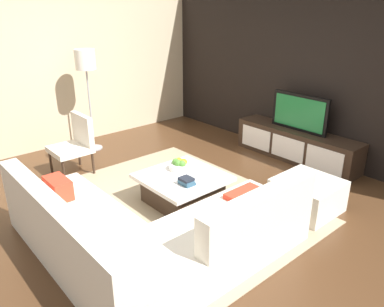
% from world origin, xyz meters
% --- Properties ---
extents(ground_plane, '(14.00, 14.00, 0.00)m').
position_xyz_m(ground_plane, '(0.00, 0.00, 0.00)').
color(ground_plane, '#4C301C').
extents(feature_wall_back, '(6.40, 0.12, 2.80)m').
position_xyz_m(feature_wall_back, '(0.00, 2.70, 1.40)').
color(feature_wall_back, black).
rests_on(feature_wall_back, ground).
extents(side_wall_left, '(0.12, 5.20, 2.80)m').
position_xyz_m(side_wall_left, '(-3.20, 0.20, 1.40)').
color(side_wall_left, beige).
rests_on(side_wall_left, ground).
extents(area_rug, '(3.23, 2.47, 0.01)m').
position_xyz_m(area_rug, '(-0.10, 0.00, 0.01)').
color(area_rug, tan).
rests_on(area_rug, ground).
extents(media_console, '(2.08, 0.47, 0.50)m').
position_xyz_m(media_console, '(0.00, 2.40, 0.25)').
color(media_console, '#332319').
rests_on(media_console, ground).
extents(television, '(0.98, 0.06, 0.58)m').
position_xyz_m(television, '(0.00, 2.40, 0.79)').
color(television, black).
rests_on(television, media_console).
extents(sectional_couch, '(2.41, 2.34, 0.79)m').
position_xyz_m(sectional_couch, '(0.51, -0.88, 0.27)').
color(sectional_couch, silver).
rests_on(sectional_couch, ground).
extents(coffee_table, '(0.96, 0.96, 0.38)m').
position_xyz_m(coffee_table, '(-0.10, 0.10, 0.20)').
color(coffee_table, '#332319').
rests_on(coffee_table, ground).
extents(accent_chair_near, '(0.55, 0.53, 0.87)m').
position_xyz_m(accent_chair_near, '(-1.87, -0.47, 0.49)').
color(accent_chair_near, '#332319').
rests_on(accent_chair_near, ground).
extents(floor_lamp, '(0.33, 0.33, 1.70)m').
position_xyz_m(floor_lamp, '(-2.60, 0.16, 1.44)').
color(floor_lamp, '#A5A5AA').
rests_on(floor_lamp, ground).
extents(ottoman, '(0.70, 0.70, 0.40)m').
position_xyz_m(ottoman, '(1.03, 1.13, 0.20)').
color(ottoman, silver).
rests_on(ottoman, ground).
extents(fruit_bowl, '(0.28, 0.28, 0.14)m').
position_xyz_m(fruit_bowl, '(-0.28, 0.20, 0.44)').
color(fruit_bowl, silver).
rests_on(fruit_bowl, coffee_table).
extents(book_stack, '(0.18, 0.15, 0.09)m').
position_xyz_m(book_stack, '(0.12, -0.02, 0.42)').
color(book_stack, '#2D516B').
rests_on(book_stack, coffee_table).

